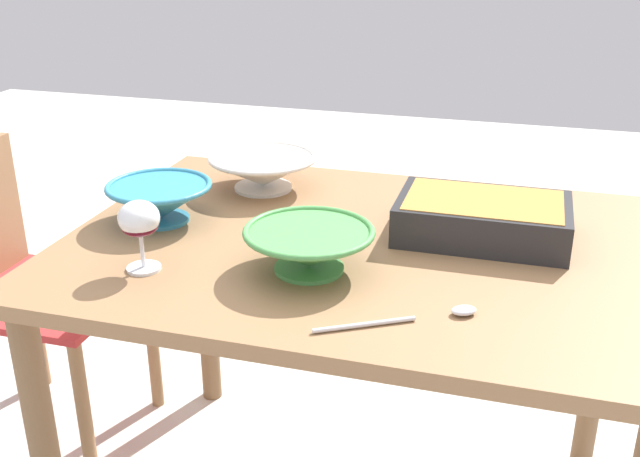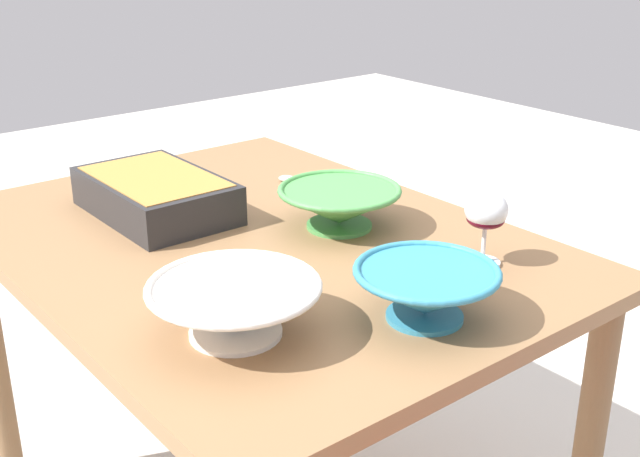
{
  "view_description": "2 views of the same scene",
  "coord_description": "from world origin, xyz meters",
  "px_view_note": "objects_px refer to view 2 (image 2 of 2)",
  "views": [
    {
      "loc": [
        0.31,
        -1.38,
        1.37
      ],
      "look_at": [
        -0.07,
        -0.05,
        0.79
      ],
      "focal_mm": 41.93,
      "sensor_mm": 36.0,
      "label": 1
    },
    {
      "loc": [
        -1.22,
        0.82,
        1.35
      ],
      "look_at": [
        -0.15,
        -0.04,
        0.8
      ],
      "focal_mm": 45.46,
      "sensor_mm": 36.0,
      "label": 2
    }
  ],
  "objects_px": {
    "mixing_bowl": "(339,205)",
    "serving_bowl": "(426,290)",
    "casserole_dish": "(156,193)",
    "wine_glass": "(486,215)",
    "dining_table": "(258,283)",
    "serving_spoon": "(313,182)",
    "small_bowl": "(235,306)"
  },
  "relations": [
    {
      "from": "mixing_bowl",
      "to": "serving_bowl",
      "type": "relative_size",
      "value": 1.08
    },
    {
      "from": "casserole_dish",
      "to": "serving_bowl",
      "type": "bearing_deg",
      "value": -171.45
    },
    {
      "from": "wine_glass",
      "to": "serving_bowl",
      "type": "bearing_deg",
      "value": 109.38
    },
    {
      "from": "casserole_dish",
      "to": "mixing_bowl",
      "type": "height_order",
      "value": "mixing_bowl"
    },
    {
      "from": "dining_table",
      "to": "casserole_dish",
      "type": "bearing_deg",
      "value": 20.34
    },
    {
      "from": "serving_bowl",
      "to": "serving_spoon",
      "type": "xyz_separation_m",
      "value": [
        0.62,
        -0.27,
        -0.04
      ]
    },
    {
      "from": "casserole_dish",
      "to": "serving_bowl",
      "type": "relative_size",
      "value": 1.52
    },
    {
      "from": "serving_bowl",
      "to": "small_bowl",
      "type": "bearing_deg",
      "value": 61.19
    },
    {
      "from": "small_bowl",
      "to": "dining_table",
      "type": "bearing_deg",
      "value": -39.14
    },
    {
      "from": "wine_glass",
      "to": "small_bowl",
      "type": "bearing_deg",
      "value": 82.88
    },
    {
      "from": "dining_table",
      "to": "small_bowl",
      "type": "bearing_deg",
      "value": 140.86
    },
    {
      "from": "casserole_dish",
      "to": "serving_bowl",
      "type": "xyz_separation_m",
      "value": [
        -0.68,
        -0.1,
        0.0
      ]
    },
    {
      "from": "serving_spoon",
      "to": "dining_table",
      "type": "bearing_deg",
      "value": 122.39
    },
    {
      "from": "wine_glass",
      "to": "serving_bowl",
      "type": "height_order",
      "value": "wine_glass"
    },
    {
      "from": "casserole_dish",
      "to": "wine_glass",
      "type": "bearing_deg",
      "value": -150.94
    },
    {
      "from": "small_bowl",
      "to": "serving_spoon",
      "type": "xyz_separation_m",
      "value": [
        0.48,
        -0.53,
        -0.04
      ]
    },
    {
      "from": "mixing_bowl",
      "to": "serving_spoon",
      "type": "bearing_deg",
      "value": -27.3
    },
    {
      "from": "serving_bowl",
      "to": "casserole_dish",
      "type": "bearing_deg",
      "value": 8.55
    },
    {
      "from": "wine_glass",
      "to": "serving_bowl",
      "type": "distance_m",
      "value": 0.25
    },
    {
      "from": "dining_table",
      "to": "wine_glass",
      "type": "height_order",
      "value": "wine_glass"
    },
    {
      "from": "dining_table",
      "to": "serving_spoon",
      "type": "xyz_separation_m",
      "value": [
        0.18,
        -0.29,
        0.11
      ]
    },
    {
      "from": "small_bowl",
      "to": "serving_bowl",
      "type": "distance_m",
      "value": 0.3
    },
    {
      "from": "wine_glass",
      "to": "dining_table",
      "type": "bearing_deg",
      "value": 34.11
    },
    {
      "from": "mixing_bowl",
      "to": "dining_table",
      "type": "bearing_deg",
      "value": 69.36
    },
    {
      "from": "serving_bowl",
      "to": "serving_spoon",
      "type": "relative_size",
      "value": 0.9
    },
    {
      "from": "mixing_bowl",
      "to": "serving_spoon",
      "type": "relative_size",
      "value": 0.97
    },
    {
      "from": "wine_glass",
      "to": "mixing_bowl",
      "type": "xyz_separation_m",
      "value": [
        0.3,
        0.08,
        -0.05
      ]
    },
    {
      "from": "serving_spoon",
      "to": "small_bowl",
      "type": "bearing_deg",
      "value": 132.26
    },
    {
      "from": "dining_table",
      "to": "wine_glass",
      "type": "bearing_deg",
      "value": -145.89
    },
    {
      "from": "wine_glass",
      "to": "serving_spoon",
      "type": "height_order",
      "value": "wine_glass"
    },
    {
      "from": "casserole_dish",
      "to": "serving_spoon",
      "type": "relative_size",
      "value": 1.37
    },
    {
      "from": "casserole_dish",
      "to": "serving_spoon",
      "type": "bearing_deg",
      "value": -98.62
    }
  ]
}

